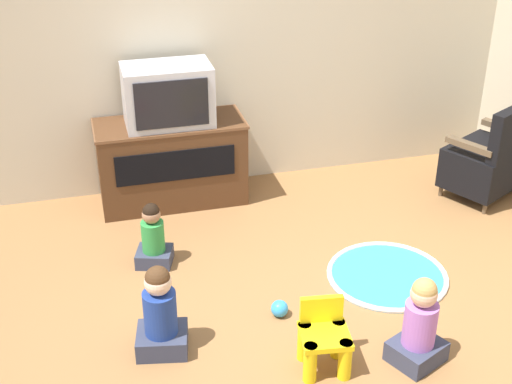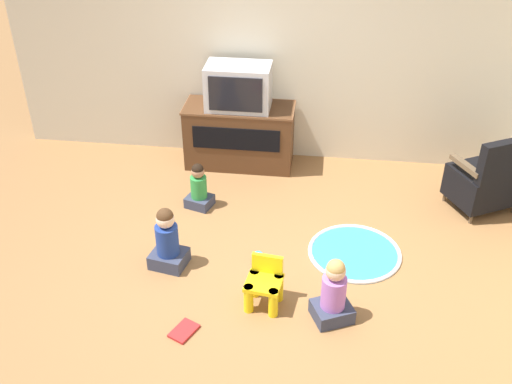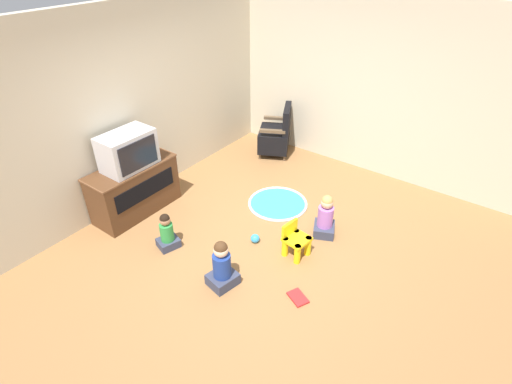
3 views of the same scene
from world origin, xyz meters
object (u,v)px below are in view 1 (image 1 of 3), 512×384
at_px(tv_cabinet, 171,161).
at_px(toy_ball, 280,309).
at_px(child_watching_right, 153,238).
at_px(television, 168,95).
at_px(child_watching_left, 160,315).
at_px(black_armchair, 489,159).
at_px(child_watching_center, 420,326).
at_px(yellow_kid_chair, 324,341).

xyz_separation_m(tv_cabinet, toy_ball, (0.43, -1.77, -0.32)).
bearing_deg(child_watching_right, television, 89.91).
bearing_deg(child_watching_left, child_watching_right, 96.34).
bearing_deg(child_watching_right, black_armchair, 23.77).
bearing_deg(child_watching_center, television, 90.05).
relative_size(yellow_kid_chair, toy_ball, 3.76).
distance_m(television, child_watching_center, 2.72).
bearing_deg(yellow_kid_chair, toy_ball, 109.96).
distance_m(yellow_kid_chair, toy_ball, 0.56).
distance_m(tv_cabinet, black_armchair, 2.70).
bearing_deg(tv_cabinet, child_watching_right, -107.11).
bearing_deg(tv_cabinet, television, -90.00).
bearing_deg(toy_ball, child_watching_center, -42.52).
bearing_deg(black_armchair, child_watching_left, -4.73).
distance_m(black_armchair, child_watching_left, 3.27).
xyz_separation_m(black_armchair, child_watching_center, (-1.51, -1.79, -0.09)).
height_order(television, yellow_kid_chair, television).
distance_m(black_armchair, toy_ball, 2.50).
relative_size(yellow_kid_chair, child_watching_right, 0.86).
xyz_separation_m(child_watching_left, child_watching_right, (0.08, 0.97, -0.05)).
height_order(child_watching_right, toy_ball, child_watching_right).
height_order(tv_cabinet, child_watching_right, tv_cabinet).
bearing_deg(child_watching_left, yellow_kid_chair, -12.40).
bearing_deg(black_armchair, child_watching_center, 21.71).
bearing_deg(black_armchair, child_watching_right, -21.81).
bearing_deg(black_armchair, television, -40.70).
distance_m(television, toy_ball, 2.02).
relative_size(yellow_kid_chair, child_watching_left, 0.71).
relative_size(black_armchair, yellow_kid_chair, 2.03).
height_order(tv_cabinet, toy_ball, tv_cabinet).
bearing_deg(yellow_kid_chair, black_armchair, 46.68).
distance_m(child_watching_left, child_watching_center, 1.57).
bearing_deg(television, child_watching_right, -107.55).
bearing_deg(television, tv_cabinet, 90.00).
height_order(child_watching_left, toy_ball, child_watching_left).
distance_m(television, child_watching_left, 2.05).
relative_size(tv_cabinet, black_armchair, 1.40).
height_order(child_watching_center, child_watching_right, child_watching_center).
bearing_deg(television, child_watching_left, -101.02).
bearing_deg(child_watching_left, tv_cabinet, 90.11).
distance_m(black_armchair, child_watching_right, 2.94).
bearing_deg(tv_cabinet, toy_ball, -76.25).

